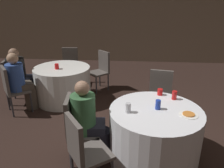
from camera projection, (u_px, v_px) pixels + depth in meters
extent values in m
plane|color=black|center=(145.00, 157.00, 2.99)|extent=(16.00, 16.00, 0.00)
cube|color=gray|center=(138.00, 20.00, 7.13)|extent=(16.00, 0.06, 2.80)
cylinder|color=silver|center=(154.00, 134.00, 2.86)|extent=(1.18, 1.18, 0.72)
cylinder|color=white|center=(63.00, 84.00, 4.57)|extent=(1.15, 1.15, 0.72)
cube|color=#59514C|center=(91.00, 154.00, 2.41)|extent=(0.56, 0.56, 0.04)
cube|color=#59514C|center=(74.00, 140.00, 2.23)|extent=(0.26, 0.34, 0.47)
cylinder|color=#333338|center=(98.00, 156.00, 2.71)|extent=(0.03, 0.03, 0.40)
cylinder|color=#333338|center=(72.00, 166.00, 2.55)|extent=(0.03, 0.03, 0.40)
cube|color=#59514C|center=(84.00, 132.00, 2.80)|extent=(0.45, 0.45, 0.04)
cube|color=#59514C|center=(69.00, 115.00, 2.71)|extent=(0.10, 0.38, 0.47)
cylinder|color=#333338|center=(98.00, 138.00, 3.05)|extent=(0.03, 0.03, 0.40)
cylinder|color=#333338|center=(98.00, 154.00, 2.73)|extent=(0.03, 0.03, 0.40)
cylinder|color=#333338|center=(74.00, 139.00, 3.04)|extent=(0.03, 0.03, 0.40)
cylinder|color=#333338|center=(71.00, 155.00, 2.72)|extent=(0.03, 0.03, 0.40)
cube|color=#59514C|center=(159.00, 101.00, 3.66)|extent=(0.47, 0.47, 0.04)
cube|color=#59514C|center=(161.00, 83.00, 3.73)|extent=(0.38, 0.12, 0.47)
cylinder|color=#333338|center=(168.00, 119.00, 3.54)|extent=(0.03, 0.03, 0.40)
cylinder|color=#333338|center=(147.00, 116.00, 3.63)|extent=(0.03, 0.03, 0.40)
cylinder|color=#333338|center=(168.00, 109.00, 3.85)|extent=(0.03, 0.03, 0.40)
cylinder|color=#333338|center=(149.00, 107.00, 3.93)|extent=(0.03, 0.03, 0.40)
cube|color=#59514C|center=(18.00, 83.00, 4.45)|extent=(0.47, 0.47, 0.04)
cube|color=#59514C|center=(7.00, 71.00, 4.34)|extent=(0.12, 0.38, 0.47)
cylinder|color=#333338|center=(30.00, 89.00, 4.71)|extent=(0.03, 0.03, 0.40)
cylinder|color=#333338|center=(26.00, 96.00, 4.39)|extent=(0.03, 0.03, 0.40)
cylinder|color=#333338|center=(14.00, 90.00, 4.67)|extent=(0.03, 0.03, 0.40)
cylinder|color=#333338|center=(9.00, 97.00, 4.36)|extent=(0.03, 0.03, 0.40)
cube|color=#59514C|center=(70.00, 69.00, 5.38)|extent=(0.44, 0.44, 0.04)
cube|color=#59514C|center=(70.00, 57.00, 5.45)|extent=(0.38, 0.09, 0.47)
cylinder|color=#333338|center=(76.00, 79.00, 5.30)|extent=(0.03, 0.03, 0.40)
cylinder|color=#333338|center=(62.00, 79.00, 5.30)|extent=(0.03, 0.03, 0.40)
cylinder|color=#333338|center=(78.00, 75.00, 5.62)|extent=(0.03, 0.03, 0.40)
cylinder|color=#333338|center=(65.00, 75.00, 5.61)|extent=(0.03, 0.03, 0.40)
cube|color=#59514C|center=(18.00, 91.00, 4.07)|extent=(0.56, 0.56, 0.04)
cube|color=#59514C|center=(5.00, 80.00, 3.88)|extent=(0.28, 0.32, 0.47)
cylinder|color=#333338|center=(26.00, 96.00, 4.37)|extent=(0.03, 0.03, 0.40)
cylinder|color=#333338|center=(31.00, 102.00, 4.11)|extent=(0.03, 0.03, 0.40)
cylinder|color=#333338|center=(8.00, 101.00, 4.19)|extent=(0.03, 0.03, 0.40)
cylinder|color=#333338|center=(12.00, 107.00, 3.93)|extent=(0.03, 0.03, 0.40)
cube|color=#59514C|center=(98.00, 73.00, 5.06)|extent=(0.57, 0.57, 0.04)
cube|color=#59514C|center=(104.00, 61.00, 5.08)|extent=(0.30, 0.31, 0.47)
cylinder|color=#333338|center=(96.00, 85.00, 4.92)|extent=(0.03, 0.03, 0.40)
cylinder|color=#333338|center=(88.00, 81.00, 5.17)|extent=(0.03, 0.03, 0.40)
cylinder|color=#333338|center=(108.00, 82.00, 5.12)|extent=(0.03, 0.03, 0.40)
cylinder|color=#333338|center=(100.00, 78.00, 5.37)|extent=(0.03, 0.03, 0.40)
cylinder|color=#4C4238|center=(31.00, 98.00, 4.26)|extent=(0.24, 0.24, 0.44)
cube|color=#4C4238|center=(23.00, 86.00, 4.10)|extent=(0.43, 0.42, 0.12)
cylinder|color=#33519E|center=(16.00, 77.00, 3.97)|extent=(0.30, 0.30, 0.50)
sphere|color=tan|center=(12.00, 58.00, 3.85)|extent=(0.20, 0.20, 0.20)
cylinder|color=black|center=(102.00, 145.00, 2.89)|extent=(0.24, 0.24, 0.44)
cube|color=black|center=(93.00, 127.00, 2.78)|extent=(0.35, 0.33, 0.12)
cylinder|color=#38663D|center=(83.00, 114.00, 2.71)|extent=(0.30, 0.30, 0.50)
sphere|color=#997056|center=(82.00, 88.00, 2.58)|extent=(0.18, 0.18, 0.18)
cylinder|color=#33384C|center=(31.00, 92.00, 4.55)|extent=(0.24, 0.24, 0.44)
cube|color=#33384C|center=(23.00, 79.00, 4.44)|extent=(0.38, 0.39, 0.12)
cylinder|color=black|center=(16.00, 70.00, 4.36)|extent=(0.35, 0.35, 0.50)
sphere|color=#997056|center=(13.00, 53.00, 4.23)|extent=(0.19, 0.19, 0.19)
cylinder|color=white|center=(189.00, 115.00, 2.61)|extent=(0.23, 0.23, 0.01)
cylinder|color=orange|center=(189.00, 114.00, 2.61)|extent=(0.14, 0.14, 0.01)
cylinder|color=#1E38A5|center=(158.00, 105.00, 2.73)|extent=(0.07, 0.07, 0.12)
cylinder|color=red|center=(174.00, 95.00, 3.00)|extent=(0.07, 0.07, 0.12)
cylinder|color=silver|center=(128.00, 108.00, 2.65)|extent=(0.07, 0.07, 0.12)
cylinder|color=red|center=(160.00, 92.00, 3.15)|extent=(0.07, 0.07, 0.09)
cylinder|color=red|center=(57.00, 66.00, 4.32)|extent=(0.08, 0.08, 0.11)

